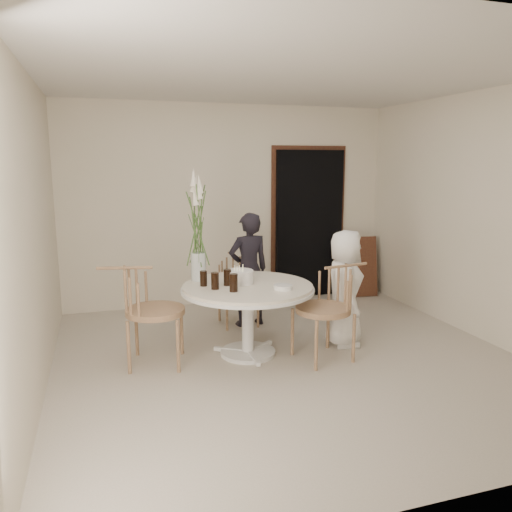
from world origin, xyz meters
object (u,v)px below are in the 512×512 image
object	(u,v)px
flower_vase	(198,228)
chair_right	(335,298)
table	(248,296)
boy	(345,288)
girl	(249,270)
chair_far	(236,279)
chair_left	(140,301)
birthday_cake	(240,277)

from	to	relation	value
flower_vase	chair_right	bearing A→B (deg)	-28.21
table	boy	size ratio (longest dim) A/B	1.07
chair_right	flower_vase	world-z (taller)	flower_vase
girl	chair_far	bearing A→B (deg)	-61.05
chair_far	chair_right	xyz separation A→B (m)	(0.64, -1.38, 0.08)
chair_left	flower_vase	distance (m)	0.93
boy	chair_left	bearing A→B (deg)	103.03
chair_far	boy	world-z (taller)	boy
boy	table	bearing A→B (deg)	104.23
chair_far	chair_right	world-z (taller)	chair_right
chair_far	flower_vase	bearing A→B (deg)	-129.30
chair_far	boy	distance (m)	1.42
flower_vase	boy	bearing A→B (deg)	-14.17
table	chair_far	bearing A→B (deg)	81.25
table	chair_far	world-z (taller)	chair_far
chair_right	girl	size ratio (longest dim) A/B	0.70
girl	boy	xyz separation A→B (m)	(0.78, -0.94, -0.06)
chair_far	chair_left	size ratio (longest dim) A/B	0.84
girl	boy	size ratio (longest dim) A/B	1.09
table	chair_left	xyz separation A→B (m)	(-1.05, 0.07, 0.02)
chair_right	flower_vase	size ratio (longest dim) A/B	0.82
table	chair_far	xyz separation A→B (m)	(0.17, 1.07, -0.08)
boy	birthday_cake	world-z (taller)	boy
chair_far	chair_left	bearing A→B (deg)	-140.55
girl	flower_vase	xyz separation A→B (m)	(-0.71, -0.56, 0.59)
table	chair_right	size ratio (longest dim) A/B	1.41
table	chair_far	distance (m)	1.09
table	chair_left	size ratio (longest dim) A/B	1.36
boy	flower_vase	xyz separation A→B (m)	(-1.49, 0.38, 0.65)
girl	birthday_cake	world-z (taller)	girl
girl	flower_vase	size ratio (longest dim) A/B	1.18
chair_far	boy	xyz separation A→B (m)	(0.90, -1.10, 0.09)
chair_left	boy	distance (m)	2.11
flower_vase	birthday_cake	bearing A→B (deg)	-35.81
chair_right	birthday_cake	distance (m)	0.97
chair_left	girl	xyz separation A→B (m)	(1.33, 0.84, 0.04)
birthday_cake	flower_vase	bearing A→B (deg)	144.19
chair_right	table	bearing A→B (deg)	-120.37
table	flower_vase	size ratio (longest dim) A/B	1.16
boy	birthday_cake	distance (m)	1.14
chair_right	chair_left	bearing A→B (deg)	-110.89
chair_right	boy	size ratio (longest dim) A/B	0.76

